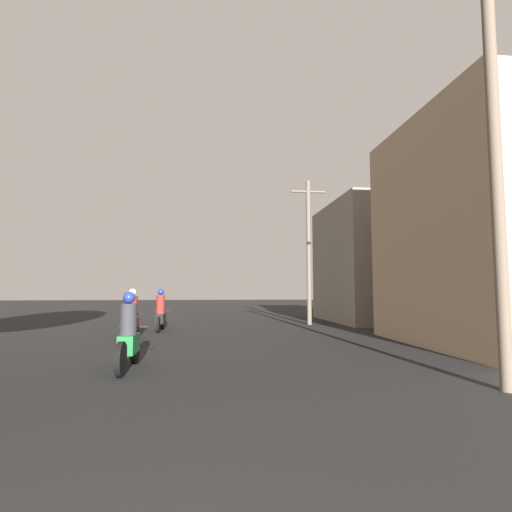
# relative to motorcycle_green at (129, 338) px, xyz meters

# --- Properties ---
(motorcycle_green) EXTENTS (0.60, 2.01, 1.53)m
(motorcycle_green) POSITION_rel_motorcycle_green_xyz_m (0.00, 0.00, 0.00)
(motorcycle_green) COLOR black
(motorcycle_green) RESTS_ON ground_plane
(motorcycle_red) EXTENTS (0.60, 1.94, 1.60)m
(motorcycle_red) POSITION_rel_motorcycle_green_xyz_m (-0.87, 4.88, 0.03)
(motorcycle_red) COLOR black
(motorcycle_red) RESTS_ON ground_plane
(motorcycle_black) EXTENTS (0.60, 1.84, 1.59)m
(motorcycle_black) POSITION_rel_motorcycle_green_xyz_m (-0.30, 7.43, 0.01)
(motorcycle_black) COLOR black
(motorcycle_black) RESTS_ON ground_plane
(building_right_near) EXTENTS (5.19, 6.11, 6.51)m
(building_right_near) POSITION_rel_motorcycle_green_xyz_m (9.86, 2.27, 2.64)
(building_right_near) COLOR tan
(building_right_near) RESTS_ON ground_plane
(building_right_far) EXTENTS (4.19, 6.70, 5.83)m
(building_right_far) POSITION_rel_motorcycle_green_xyz_m (9.53, 10.95, 2.30)
(building_right_far) COLOR gray
(building_right_far) RESTS_ON ground_plane
(utility_pole_near) EXTENTS (1.60, 0.20, 8.11)m
(utility_pole_near) POSITION_rel_motorcycle_green_xyz_m (6.17, -2.37, 3.61)
(utility_pole_near) COLOR #6B5B4C
(utility_pole_near) RESTS_ON ground_plane
(utility_pole_far) EXTENTS (1.60, 0.20, 6.54)m
(utility_pole_far) POSITION_rel_motorcycle_green_xyz_m (5.99, 9.41, 2.81)
(utility_pole_far) COLOR #6B5B4C
(utility_pole_far) RESTS_ON ground_plane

